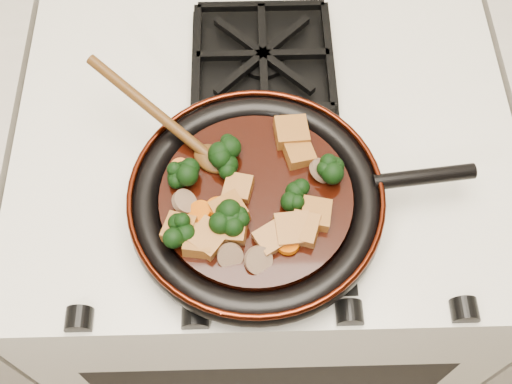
{
  "coord_description": "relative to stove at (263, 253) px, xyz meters",
  "views": [
    {
      "loc": [
        -0.03,
        1.16,
        1.71
      ],
      "look_at": [
        -0.02,
        1.56,
        0.97
      ],
      "focal_mm": 45.0,
      "sensor_mm": 36.0,
      "label": 1
    }
  ],
  "objects": [
    {
      "name": "broccoli_floret_2",
      "position": [
        0.03,
        -0.14,
        0.52
      ],
      "size": [
        0.07,
        0.08,
        0.06
      ],
      "primitive_type": null,
      "rotation": [
        0.14,
        -0.06,
        0.38
      ],
      "color": "black",
      "rests_on": "braising_sauce"
    },
    {
      "name": "tofu_cube_2",
      "position": [
        -0.08,
        -0.2,
        0.52
      ],
      "size": [
        0.06,
        0.06,
        0.03
      ],
      "primitive_type": "cube",
      "rotation": [
        0.06,
        0.03,
        0.94
      ],
      "color": "#935A22",
      "rests_on": "braising_sauce"
    },
    {
      "name": "carrot_coin_2",
      "position": [
        0.02,
        -0.21,
        0.51
      ],
      "size": [
        0.03,
        0.03,
        0.01
      ],
      "primitive_type": "cylinder",
      "rotation": [
        -0.18,
        -0.04,
        0.0
      ],
      "color": "#C35105",
      "rests_on": "braising_sauce"
    },
    {
      "name": "broccoli_floret_6",
      "position": [
        -0.11,
        -0.19,
        0.52
      ],
      "size": [
        0.07,
        0.07,
        0.06
      ],
      "primitive_type": null,
      "rotation": [
        0.04,
        -0.03,
        0.29
      ],
      "color": "black",
      "rests_on": "braising_sauce"
    },
    {
      "name": "broccoli_floret_5",
      "position": [
        -0.06,
        -0.07,
        0.52
      ],
      "size": [
        0.07,
        0.07,
        0.06
      ],
      "primitive_type": null,
      "rotation": [
        -0.11,
        0.12,
        2.97
      ],
      "color": "black",
      "rests_on": "braising_sauce"
    },
    {
      "name": "tofu_cube_5",
      "position": [
        -0.0,
        -0.2,
        0.52
      ],
      "size": [
        0.05,
        0.05,
        0.03
      ],
      "primitive_type": "cube",
      "rotation": [
        0.09,
        -0.08,
        0.54
      ],
      "color": "#935A22",
      "rests_on": "braising_sauce"
    },
    {
      "name": "carrot_coin_3",
      "position": [
        -0.07,
        -0.15,
        0.51
      ],
      "size": [
        0.03,
        0.03,
        0.02
      ],
      "primitive_type": "cylinder",
      "rotation": [
        -0.3,
        0.0,
        0.0
      ],
      "color": "#C35105",
      "rests_on": "braising_sauce"
    },
    {
      "name": "broccoli_floret_7",
      "position": [
        -0.07,
        -0.09,
        0.52
      ],
      "size": [
        0.08,
        0.09,
        0.06
      ],
      "primitive_type": null,
      "rotation": [
        0.11,
        -0.05,
        0.99
      ],
      "color": "black",
      "rests_on": "braising_sauce"
    },
    {
      "name": "tofu_cube_4",
      "position": [
        0.03,
        -0.04,
        0.52
      ],
      "size": [
        0.05,
        0.05,
        0.03
      ],
      "primitive_type": "cube",
      "rotation": [
        0.06,
        0.0,
        1.67
      ],
      "color": "#935A22",
      "rests_on": "braising_sauce"
    },
    {
      "name": "stove",
      "position": [
        0.0,
        0.0,
        0.0
      ],
      "size": [
        0.76,
        0.6,
        0.9
      ],
      "primitive_type": "cube",
      "color": "silver",
      "rests_on": "ground"
    },
    {
      "name": "tofu_cube_11",
      "position": [
        0.04,
        -0.19,
        0.52
      ],
      "size": [
        0.05,
        0.05,
        0.03
      ],
      "primitive_type": "cube",
      "rotation": [
        -0.11,
        -0.06,
        1.26
      ],
      "color": "#935A22",
      "rests_on": "braising_sauce"
    },
    {
      "name": "mushroom_slice_0",
      "position": [
        -0.11,
        -0.14,
        0.52
      ],
      "size": [
        0.03,
        0.03,
        0.03
      ],
      "primitive_type": "cylinder",
      "rotation": [
        0.61,
        0.0,
        1.57
      ],
      "color": "brown",
      "rests_on": "braising_sauce"
    },
    {
      "name": "tofu_cube_3",
      "position": [
        0.06,
        -0.17,
        0.52
      ],
      "size": [
        0.05,
        0.05,
        0.02
      ],
      "primitive_type": "cube",
      "rotation": [
        0.04,
        -0.06,
        2.96
      ],
      "color": "#935A22",
      "rests_on": "braising_sauce"
    },
    {
      "name": "tofu_cube_8",
      "position": [
        0.03,
        -0.19,
        0.52
      ],
      "size": [
        0.05,
        0.05,
        0.03
      ],
      "primitive_type": "cube",
      "rotation": [
        0.05,
        -0.11,
        1.68
      ],
      "color": "#935A22",
      "rests_on": "braising_sauce"
    },
    {
      "name": "carrot_coin_4",
      "position": [
        -0.12,
        -0.09,
        0.51
      ],
      "size": [
        0.03,
        0.03,
        0.02
      ],
      "primitive_type": "cylinder",
      "rotation": [
        0.27,
        -0.07,
        0.0
      ],
      "color": "#C35105",
      "rests_on": "braising_sauce"
    },
    {
      "name": "skillet",
      "position": [
        -0.02,
        -0.13,
        0.49
      ],
      "size": [
        0.47,
        0.35,
        0.05
      ],
      "rotation": [
        0.0,
        0.0,
        0.11
      ],
      "color": "black",
      "rests_on": "burner_grate_front"
    },
    {
      "name": "carrot_coin_1",
      "position": [
        -0.09,
        -0.16,
        0.51
      ],
      "size": [
        0.03,
        0.03,
        0.01
      ],
      "primitive_type": "cylinder",
      "rotation": [
        -0.04,
        -0.2,
        0.0
      ],
      "color": "#C35105",
      "rests_on": "braising_sauce"
    },
    {
      "name": "braising_sauce",
      "position": [
        -0.02,
        -0.13,
        0.5
      ],
      "size": [
        0.26,
        0.26,
        0.02
      ],
      "primitive_type": "cylinder",
      "color": "black",
      "rests_on": "skillet"
    },
    {
      "name": "tofu_cube_7",
      "position": [
        -0.12,
        -0.18,
        0.52
      ],
      "size": [
        0.05,
        0.05,
        0.03
      ],
      "primitive_type": "cube",
      "rotation": [
        -0.09,
        0.05,
        1.25
      ],
      "color": "#935A22",
      "rests_on": "braising_sauce"
    },
    {
      "name": "broccoli_floret_1",
      "position": [
        -0.05,
        -0.18,
        0.52
      ],
      "size": [
        0.08,
        0.08,
        0.06
      ],
      "primitive_type": null,
      "rotation": [
        -0.21,
        0.07,
        1.34
      ],
      "color": "black",
      "rests_on": "braising_sauce"
    },
    {
      "name": "tofu_cube_0",
      "position": [
        -0.04,
        -0.12,
        0.52
      ],
      "size": [
        0.04,
        0.04,
        0.02
      ],
      "primitive_type": "cube",
      "rotation": [
        -0.06,
        -0.1,
        1.32
      ],
      "color": "#935A22",
      "rests_on": "braising_sauce"
    },
    {
      "name": "mushroom_slice_1",
      "position": [
        -0.05,
        -0.22,
        0.52
      ],
      "size": [
        0.04,
        0.03,
        0.03
      ],
      "primitive_type": "cylinder",
      "rotation": [
        0.86,
        0.0,
        0.21
      ],
      "color": "brown",
      "rests_on": "braising_sauce"
    },
    {
      "name": "tofu_cube_1",
      "position": [
        0.04,
        -0.07,
        0.52
      ],
      "size": [
        0.05,
        0.04,
        0.02
      ],
      "primitive_type": "cube",
      "rotation": [
        0.1,
        0.04,
        1.83
      ],
      "color": "#935A22",
      "rests_on": "braising_sauce"
    },
    {
      "name": "mushroom_slice_2",
      "position": [
        -0.02,
        -0.23,
        0.52
      ],
      "size": [
        0.05,
        0.05,
        0.03
      ],
      "primitive_type": "cylinder",
      "rotation": [
        0.69,
        0.0,
        0.6
      ],
      "color": "brown",
      "rests_on": "braising_sauce"
    },
    {
      "name": "burner_grate_front",
      "position": [
        0.0,
        -0.14,
        0.46
      ],
      "size": [
        0.23,
        0.23,
        0.03
      ],
      "primitive_type": null,
      "color": "black",
      "rests_on": "stove"
    },
    {
      "name": "carrot_coin_0",
      "position": [
        -0.09,
        -0.18,
        0.51
      ],
      "size": [
        0.03,
        0.03,
        0.02
      ],
      "primitive_type": "cylinder",
      "rotation": [
        -0.32,
        0.24,
        0.0
      ],
      "color": "#C35105",
      "rests_on": "braising_sauce"
    },
    {
      "name": "broccoli_floret_4",
      "position": [
        0.08,
        -0.11,
        0.52
      ],
      "size": [
        0.08,
        0.09,
        0.07
      ],
      "primitive_type": null,
      "rotation": [
        0.2,
        -0.08,
        0.42
      ],
      "color": "black",
      "rests_on": "braising_sauce"
    },
    {
      "name": "wooden_spoon",
      "position": [
        -0.12,
        -0.04,
        0.53
      ],
      "size": [
        0.13,
        0.11,
        0.22
      ],
      "rotation": [
        0.0,
        0.0,
        2.48
      ],
      "color": "#4D2E10",
      "rests_on": "braising_sauce"
    },
    {
      "name": "burner_grate_back",
      "position": [
        0.0,
        0.14,
        0.46
      ],
      "size": [
        0.23,
        0.23,
        0.03
      ],
      "primitive_type": null,
      "color": "black",
      "rests_on": "stove"
    },
    {
      "name": "mushroom_slice_3",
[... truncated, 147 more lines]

